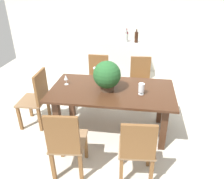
% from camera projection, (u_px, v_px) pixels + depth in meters
% --- Properties ---
extents(ground_plane, '(7.04, 7.04, 0.00)m').
position_uv_depth(ground_plane, '(113.00, 124.00, 3.85)').
color(ground_plane, beige).
extents(back_wall, '(6.40, 0.10, 2.60)m').
position_uv_depth(back_wall, '(127.00, 21.00, 5.54)').
color(back_wall, silver).
rests_on(back_wall, ground).
extents(dining_table, '(1.90, 1.00, 0.76)m').
position_uv_depth(dining_table, '(112.00, 97.00, 3.42)').
color(dining_table, '#422616').
rests_on(dining_table, ground).
extents(chair_far_left, '(0.43, 0.43, 0.93)m').
position_uv_depth(chair_far_left, '(98.00, 76.00, 4.40)').
color(chair_far_left, brown).
rests_on(chair_far_left, ground).
extents(chair_near_right, '(0.46, 0.44, 0.93)m').
position_uv_depth(chair_near_right, '(137.00, 149.00, 2.55)').
color(chair_near_right, brown).
rests_on(chair_near_right, ground).
extents(chair_far_right, '(0.46, 0.45, 0.94)m').
position_uv_depth(chair_far_right, '(140.00, 79.00, 4.29)').
color(chair_far_right, brown).
rests_on(chair_far_right, ground).
extents(chair_head_end, '(0.44, 0.48, 0.98)m').
position_uv_depth(chair_head_end, '(37.00, 96.00, 3.62)').
color(chair_head_end, brown).
rests_on(chair_head_end, ground).
extents(chair_near_left, '(0.46, 0.51, 0.98)m').
position_uv_depth(chair_near_left, '(66.00, 142.00, 2.64)').
color(chair_near_left, brown).
rests_on(chair_near_left, ground).
extents(flower_centerpiece, '(0.41, 0.41, 0.46)m').
position_uv_depth(flower_centerpiece, '(107.00, 75.00, 3.24)').
color(flower_centerpiece, '#4C3828').
rests_on(flower_centerpiece, dining_table).
extents(crystal_vase_left, '(0.09, 0.09, 0.17)m').
position_uv_depth(crystal_vase_left, '(141.00, 88.00, 3.19)').
color(crystal_vase_left, silver).
rests_on(crystal_vase_left, dining_table).
extents(crystal_vase_center_near, '(0.12, 0.12, 0.18)m').
position_uv_depth(crystal_vase_center_near, '(98.00, 74.00, 3.63)').
color(crystal_vase_center_near, silver).
rests_on(crystal_vase_center_near, dining_table).
extents(wine_glass, '(0.06, 0.06, 0.16)m').
position_uv_depth(wine_glass, '(66.00, 78.00, 3.47)').
color(wine_glass, silver).
rests_on(wine_glass, dining_table).
extents(kitchen_counter, '(1.53, 0.52, 0.97)m').
position_uv_depth(kitchen_counter, '(111.00, 60.00, 5.36)').
color(kitchen_counter, silver).
rests_on(kitchen_counter, ground).
extents(wine_bottle_amber, '(0.07, 0.07, 0.29)m').
position_uv_depth(wine_bottle_amber, '(127.00, 36.00, 5.07)').
color(wine_bottle_amber, '#511E28').
rests_on(wine_bottle_amber, kitchen_counter).
extents(wine_bottle_green, '(0.08, 0.08, 0.30)m').
position_uv_depth(wine_bottle_green, '(136.00, 37.00, 4.94)').
color(wine_bottle_green, black).
rests_on(wine_bottle_green, kitchen_counter).
extents(wine_bottle_tall, '(0.08, 0.08, 0.27)m').
position_uv_depth(wine_bottle_tall, '(126.00, 38.00, 4.96)').
color(wine_bottle_tall, '#B2BFB7').
rests_on(wine_bottle_tall, kitchen_counter).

